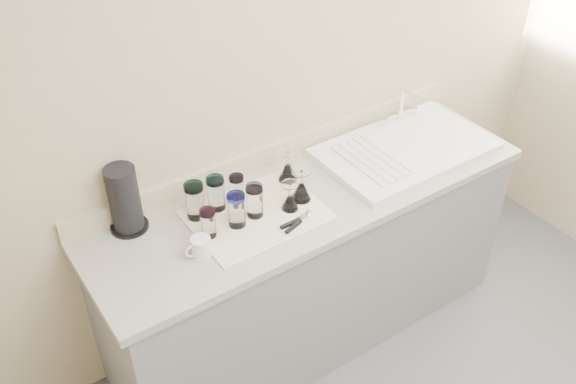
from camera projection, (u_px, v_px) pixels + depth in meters
counter_unit at (310, 265)px, 3.10m from camera, size 2.06×0.62×0.90m
sink_unit at (405, 149)px, 3.07m from camera, size 0.82×0.50×0.22m
dish_towel at (257, 215)px, 2.70m from camera, size 0.55×0.42×0.01m
tumbler_teal at (195, 201)px, 2.63m from camera, size 0.08×0.08×0.16m
tumbler_cyan at (216, 193)px, 2.68m from camera, size 0.08×0.08×0.15m
tumbler_purple at (237, 189)px, 2.73m from camera, size 0.06×0.06×0.13m
tumbler_magenta at (208, 223)px, 2.55m from camera, size 0.06×0.06×0.13m
tumbler_blue at (237, 210)px, 2.60m from camera, size 0.08×0.08×0.15m
tumbler_lavender at (255, 201)px, 2.65m from camera, size 0.07×0.07×0.15m
goblet_back_right at (288, 170)px, 2.86m from camera, size 0.09×0.09×0.15m
goblet_front_left at (290, 200)px, 2.70m from camera, size 0.07×0.07×0.13m
goblet_front_right at (301, 189)px, 2.75m from camera, size 0.08×0.08×0.15m
can_opener at (297, 222)px, 2.64m from camera, size 0.15×0.07×0.02m
white_mug at (201, 247)px, 2.48m from camera, size 0.11×0.08×0.08m
paper_towel_roll at (125, 200)px, 2.55m from camera, size 0.16×0.16×0.29m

